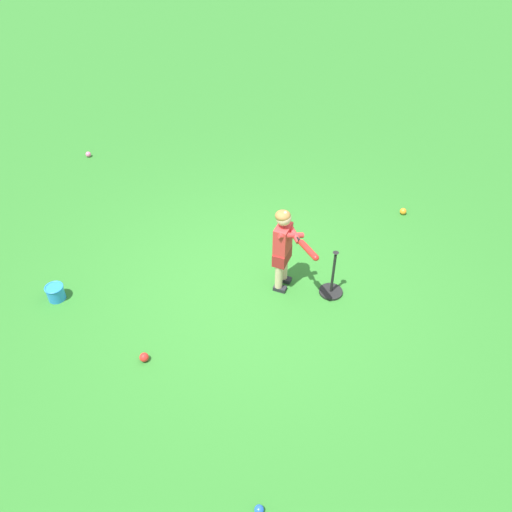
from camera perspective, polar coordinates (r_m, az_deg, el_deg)
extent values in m
plane|color=#2D7528|center=(6.16, 0.11, -3.48)|extent=(40.00, 40.00, 0.00)
cube|color=#232328|center=(6.23, 3.23, -2.62)|extent=(0.14, 0.17, 0.05)
cylinder|color=#DBB28E|center=(6.11, 3.12, -1.30)|extent=(0.09, 0.09, 0.34)
cube|color=#232328|center=(6.11, 2.68, -3.62)|extent=(0.14, 0.17, 0.05)
cylinder|color=#DBB28E|center=(5.99, 2.56, -2.29)|extent=(0.09, 0.09, 0.34)
cube|color=maroon|center=(5.89, 2.92, 0.02)|extent=(0.31, 0.24, 0.16)
cube|color=red|center=(5.73, 3.00, 1.93)|extent=(0.29, 0.23, 0.34)
sphere|color=#DBB28E|center=(5.56, 3.10, 4.24)|extent=(0.17, 0.17, 0.17)
ellipsoid|color=olive|center=(5.54, 3.01, 4.51)|extent=(0.22, 0.22, 0.11)
sphere|color=red|center=(5.64, 4.37, 2.31)|extent=(0.04, 0.04, 0.04)
cylinder|color=black|center=(5.57, 4.77, 1.87)|extent=(0.14, 0.08, 0.05)
cylinder|color=red|center=(5.38, 5.86, 0.69)|extent=(0.34, 0.20, 0.11)
sphere|color=red|center=(5.26, 6.68, -0.19)|extent=(0.07, 0.07, 0.07)
cylinder|color=red|center=(5.67, 4.15, 2.69)|extent=(0.30, 0.19, 0.14)
cylinder|color=red|center=(5.62, 3.92, 2.30)|extent=(0.18, 0.31, 0.14)
sphere|color=red|center=(5.50, -12.37, -10.96)|extent=(0.10, 0.10, 0.10)
sphere|color=blue|center=(4.59, 0.35, -26.43)|extent=(0.08, 0.08, 0.08)
sphere|color=pink|center=(9.15, -18.19, 10.72)|extent=(0.09, 0.09, 0.09)
sphere|color=orange|center=(7.60, 16.08, 4.81)|extent=(0.09, 0.09, 0.09)
cylinder|color=black|center=(6.14, 8.34, -3.96)|extent=(0.28, 0.28, 0.03)
cylinder|color=black|center=(5.95, 8.60, -1.95)|extent=(0.03, 0.03, 0.55)
cone|color=black|center=(5.76, 8.88, 0.23)|extent=(0.07, 0.07, 0.04)
cylinder|color=#2884DB|center=(6.40, -21.44, -3.85)|extent=(0.20, 0.20, 0.18)
torus|color=#2884DB|center=(6.34, -21.63, -3.26)|extent=(0.22, 0.22, 0.02)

